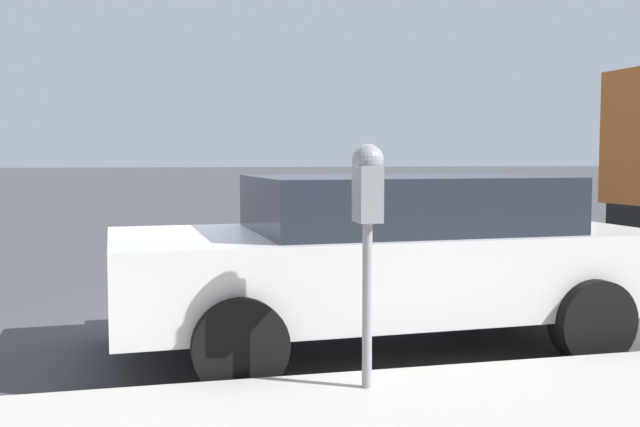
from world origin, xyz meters
The scene contains 3 objects.
ground_plane centered at (0.00, 0.00, 0.00)m, with size 220.00×220.00×0.00m, color #424244.
parking_meter centered at (-2.55, -0.09, 1.27)m, with size 0.21×0.19×1.48m.
car_white centered at (-1.06, -0.72, 0.75)m, with size 2.17×4.37×1.39m.
Camera 1 is at (-6.81, 1.24, 1.55)m, focal length 42.00 mm.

